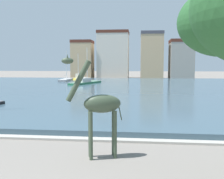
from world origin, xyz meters
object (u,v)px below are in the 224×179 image
at_px(sailboat_yellow, 78,79).
at_px(sailboat_grey, 67,80).
at_px(giraffe_statue, 99,106).
at_px(sailboat_green, 87,83).

height_order(sailboat_yellow, sailboat_grey, sailboat_grey).
distance_m(giraffe_statue, sailboat_yellow, 51.17).
height_order(giraffe_statue, sailboat_yellow, sailboat_yellow).
bearing_deg(sailboat_grey, sailboat_green, -52.31).
bearing_deg(sailboat_grey, giraffe_statue, -72.52).
relative_size(sailboat_yellow, sailboat_grey, 0.82).
bearing_deg(giraffe_statue, sailboat_green, 102.18).
relative_size(sailboat_yellow, sailboat_green, 0.75).
distance_m(sailboat_yellow, sailboat_green, 14.09).
distance_m(sailboat_grey, sailboat_green, 9.93).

